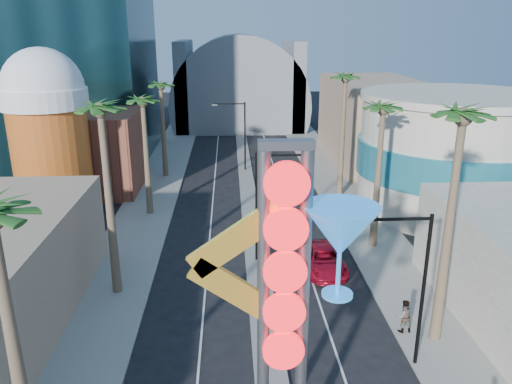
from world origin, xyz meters
The scene contains 20 objects.
sidewalk_west centered at (-9.50, 35.00, 0.07)m, with size 5.00×100.00×0.15m, color gray.
sidewalk_east centered at (9.50, 35.00, 0.07)m, with size 5.00×100.00×0.15m, color gray.
median centered at (0.00, 38.00, 0.07)m, with size 1.60×84.00×0.15m, color gray.
brick_filler_west centered at (-16.00, 38.00, 4.00)m, with size 10.00×10.00×8.00m, color brown.
filler_east centered at (16.00, 48.00, 5.00)m, with size 10.00×20.00×10.00m, color tan.
beer_mug centered at (-17.00, 30.00, 7.84)m, with size 7.00×7.00×14.50m.
turquoise_building centered at (18.00, 30.00, 5.25)m, with size 16.60×16.60×10.60m.
canopy centered at (0.00, 72.00, 4.31)m, with size 22.00×16.00×22.00m.
neon_sign centered at (0.82, 2.96, 7.31)m, with size 6.53×2.60×12.55m.
streetlight_0 centered at (0.55, 20.00, 4.88)m, with size 3.79×0.25×8.00m.
streetlight_1 centered at (-0.55, 44.00, 4.88)m, with size 3.79×0.25×8.00m.
streetlight_2 centered at (6.72, 8.00, 4.83)m, with size 3.45×0.25×8.00m.
palm_1 centered at (-9.00, 16.00, 10.82)m, with size 2.40×2.40×12.70m.
palm_2 centered at (-9.00, 30.00, 9.48)m, with size 2.40×2.40×11.20m.
palm_3 centered at (-9.00, 42.00, 9.48)m, with size 2.40×2.40×11.20m.
palm_5 centered at (9.00, 10.00, 11.27)m, with size 2.40×2.40×13.20m.
palm_6 centered at (9.00, 22.00, 9.93)m, with size 2.40×2.40×11.70m.
palm_7 centered at (9.00, 34.00, 10.82)m, with size 2.40×2.40×12.70m.
red_pickup centered at (4.51, 18.44, 0.79)m, with size 2.61×5.66×1.57m, color #AC0D24.
pedestrian_b centered at (7.47, 10.68, 1.09)m, with size 0.92×0.71×1.88m, color gray.
Camera 1 is at (-1.80, -12.36, 15.90)m, focal length 35.00 mm.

